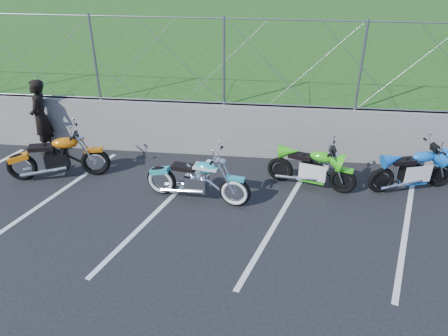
# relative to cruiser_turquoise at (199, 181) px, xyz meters

# --- Properties ---
(ground) EXTENTS (90.00, 90.00, 0.00)m
(ground) POSITION_rel_cruiser_turquoise_xyz_m (-0.72, -1.38, -0.45)
(ground) COLOR black
(ground) RESTS_ON ground
(retaining_wall) EXTENTS (30.00, 0.22, 1.30)m
(retaining_wall) POSITION_rel_cruiser_turquoise_xyz_m (-0.72, 2.12, 0.20)
(retaining_wall) COLOR slate
(retaining_wall) RESTS_ON ground
(grass_field) EXTENTS (30.00, 20.00, 1.30)m
(grass_field) POSITION_rel_cruiser_turquoise_xyz_m (-0.72, 12.12, 0.20)
(grass_field) COLOR #1C4A13
(grass_field) RESTS_ON ground
(chain_link_fence) EXTENTS (28.00, 0.03, 2.00)m
(chain_link_fence) POSITION_rel_cruiser_turquoise_xyz_m (-0.72, 2.12, 1.85)
(chain_link_fence) COLOR gray
(chain_link_fence) RESTS_ON retaining_wall
(parking_lines) EXTENTS (18.29, 4.31, 0.01)m
(parking_lines) POSITION_rel_cruiser_turquoise_xyz_m (0.48, -0.38, -0.44)
(parking_lines) COLOR silver
(parking_lines) RESTS_ON ground
(cruiser_turquoise) EXTENTS (2.23, 0.70, 1.11)m
(cruiser_turquoise) POSITION_rel_cruiser_turquoise_xyz_m (0.00, 0.00, 0.00)
(cruiser_turquoise) COLOR black
(cruiser_turquoise) RESTS_ON ground
(naked_orange) EXTENTS (2.20, 0.82, 1.12)m
(naked_orange) POSITION_rel_cruiser_turquoise_xyz_m (-3.21, 0.57, 0.03)
(naked_orange) COLOR black
(naked_orange) RESTS_ON ground
(sportbike_green) EXTENTS (1.89, 0.73, 1.00)m
(sportbike_green) POSITION_rel_cruiser_turquoise_xyz_m (2.34, 0.78, -0.02)
(sportbike_green) COLOR black
(sportbike_green) RESTS_ON ground
(sportbike_blue) EXTENTS (1.91, 0.77, 1.01)m
(sportbike_blue) POSITION_rel_cruiser_turquoise_xyz_m (4.45, 0.92, -0.01)
(sportbike_blue) COLOR black
(sportbike_blue) RESTS_ON ground
(person_standing) EXTENTS (0.57, 0.75, 1.85)m
(person_standing) POSITION_rel_cruiser_turquoise_xyz_m (-4.16, 1.77, 0.48)
(person_standing) COLOR black
(person_standing) RESTS_ON ground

